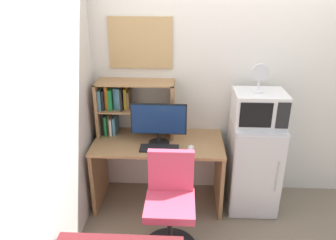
{
  "coord_description": "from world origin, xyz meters",
  "views": [
    {
      "loc": [
        -0.65,
        -3.28,
        2.21
      ],
      "look_at": [
        -0.8,
        -0.36,
        0.98
      ],
      "focal_mm": 34.88,
      "sensor_mm": 36.0,
      "label": 1
    }
  ],
  "objects": [
    {
      "name": "wall_back",
      "position": [
        0.4,
        0.02,
        1.3
      ],
      "size": [
        6.4,
        0.04,
        2.6
      ],
      "primitive_type": "cube",
      "color": "silver",
      "rests_on": "ground_plane"
    },
    {
      "name": "wall_left",
      "position": [
        -1.62,
        -1.6,
        1.3
      ],
      "size": [
        0.04,
        4.4,
        2.6
      ],
      "primitive_type": "cube",
      "color": "silver",
      "rests_on": "ground_plane"
    },
    {
      "name": "desk",
      "position": [
        -0.9,
        -0.33,
        0.51
      ],
      "size": [
        1.31,
        0.65,
        0.73
      ],
      "color": "#997047",
      "rests_on": "ground_plane"
    },
    {
      "name": "hutch_bookshelf",
      "position": [
        -1.26,
        -0.14,
        1.05
      ],
      "size": [
        0.79,
        0.3,
        0.57
      ],
      "color": "#997047",
      "rests_on": "desk"
    },
    {
      "name": "monitor",
      "position": [
        -0.88,
        -0.38,
        0.97
      ],
      "size": [
        0.54,
        0.21,
        0.42
      ],
      "color": "black",
      "rests_on": "desk"
    },
    {
      "name": "keyboard",
      "position": [
        -0.87,
        -0.5,
        0.74
      ],
      "size": [
        0.38,
        0.15,
        0.02
      ],
      "primitive_type": "cube",
      "color": "black",
      "rests_on": "desk"
    },
    {
      "name": "computer_mouse",
      "position": [
        -0.57,
        -0.49,
        0.75
      ],
      "size": [
        0.07,
        0.09,
        0.04
      ],
      "primitive_type": "ellipsoid",
      "color": "silver",
      "rests_on": "desk"
    },
    {
      "name": "mini_fridge",
      "position": [
        0.08,
        -0.31,
        0.47
      ],
      "size": [
        0.49,
        0.57,
        0.95
      ],
      "color": "silver",
      "rests_on": "ground_plane"
    },
    {
      "name": "microwave",
      "position": [
        0.08,
        -0.3,
        1.11
      ],
      "size": [
        0.49,
        0.4,
        0.31
      ],
      "color": "silver",
      "rests_on": "mini_fridge"
    },
    {
      "name": "desk_fan",
      "position": [
        0.05,
        -0.31,
        1.42
      ],
      "size": [
        0.16,
        0.11,
        0.27
      ],
      "color": "silver",
      "rests_on": "microwave"
    },
    {
      "name": "desk_chair",
      "position": [
        -0.74,
        -0.98,
        0.41
      ],
      "size": [
        0.48,
        0.48,
        0.91
      ],
      "color": "black",
      "rests_on": "ground_plane"
    },
    {
      "name": "wall_corkboard",
      "position": [
        -1.09,
        -0.01,
        1.66
      ],
      "size": [
        0.64,
        0.02,
        0.51
      ],
      "primitive_type": "cube",
      "color": "tan"
    }
  ]
}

